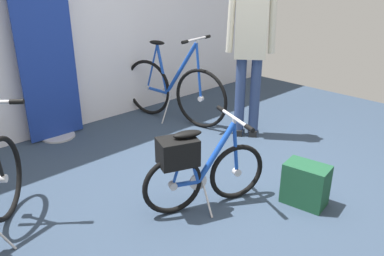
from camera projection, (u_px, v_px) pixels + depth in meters
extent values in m
plane|color=#2D3D51|center=(225.00, 199.00, 3.09)|extent=(6.89, 6.89, 0.00)
cylinder|color=#B7B7BC|center=(58.00, 136.00, 4.25)|extent=(0.36, 0.36, 0.02)
cube|color=navy|center=(46.00, 50.00, 3.89)|extent=(0.60, 0.02, 1.90)
torus|color=black|center=(237.00, 172.00, 3.03)|extent=(0.45, 0.21, 0.47)
cylinder|color=#B7B7BC|center=(237.00, 172.00, 3.03)|extent=(0.07, 0.07, 0.06)
torus|color=black|center=(173.00, 186.00, 2.83)|extent=(0.45, 0.21, 0.47)
cylinder|color=#B7B7BC|center=(173.00, 186.00, 2.83)|extent=(0.07, 0.07, 0.06)
cylinder|color=#1947B2|center=(186.00, 184.00, 2.87)|extent=(0.21, 0.11, 0.05)
cylinder|color=#1947B2|center=(216.00, 153.00, 2.88)|extent=(0.32, 0.16, 0.46)
cylinder|color=#1947B2|center=(193.00, 160.00, 2.82)|extent=(0.13, 0.08, 0.40)
cylinder|color=#1947B2|center=(186.00, 184.00, 2.87)|extent=(0.20, 0.10, 0.04)
cylinder|color=#1947B2|center=(235.00, 148.00, 2.94)|extent=(0.08, 0.05, 0.43)
cylinder|color=#1947B2|center=(180.00, 162.00, 2.78)|extent=(0.14, 0.07, 0.38)
ellipsoid|color=black|center=(187.00, 134.00, 2.73)|extent=(0.24, 0.16, 0.05)
cylinder|color=#B7B7BC|center=(234.00, 121.00, 2.84)|extent=(0.03, 0.03, 0.04)
cylinder|color=#B7B7BC|center=(234.00, 118.00, 2.84)|extent=(0.18, 0.42, 0.03)
cylinder|color=black|center=(250.00, 128.00, 2.65)|extent=(0.07, 0.10, 0.04)
cylinder|color=black|center=(221.00, 109.00, 3.02)|extent=(0.07, 0.10, 0.04)
cylinder|color=#B7B7BC|center=(198.00, 182.00, 2.91)|extent=(0.14, 0.06, 0.14)
cylinder|color=#B7B7BC|center=(207.00, 200.00, 2.89)|extent=(0.08, 0.19, 0.22)
cube|color=black|center=(178.00, 152.00, 2.75)|extent=(0.33, 0.29, 0.20)
torus|color=black|center=(201.00, 99.00, 4.41)|extent=(0.18, 0.70, 0.70)
cylinder|color=#B7B7BC|center=(201.00, 99.00, 4.41)|extent=(0.06, 0.07, 0.06)
torus|color=black|center=(148.00, 88.00, 4.83)|extent=(0.18, 0.70, 0.70)
cylinder|color=#B7B7BC|center=(148.00, 88.00, 4.83)|extent=(0.06, 0.07, 0.06)
cylinder|color=#1947B2|center=(157.00, 90.00, 4.76)|extent=(0.10, 0.31, 0.05)
cylinder|color=#1947B2|center=(181.00, 69.00, 4.44)|extent=(0.14, 0.47, 0.67)
cylinder|color=#1947B2|center=(162.00, 69.00, 4.60)|extent=(0.07, 0.17, 0.59)
cylinder|color=#1947B2|center=(157.00, 90.00, 4.76)|extent=(0.09, 0.31, 0.04)
cylinder|color=#1947B2|center=(199.00, 71.00, 4.31)|extent=(0.05, 0.10, 0.64)
cylinder|color=#1947B2|center=(152.00, 67.00, 4.68)|extent=(0.06, 0.20, 0.57)
ellipsoid|color=black|center=(157.00, 43.00, 4.52)|extent=(0.13, 0.23, 0.05)
cylinder|color=#B7B7BC|center=(197.00, 41.00, 4.20)|extent=(0.03, 0.03, 0.04)
cylinder|color=#B7B7BC|center=(197.00, 39.00, 4.19)|extent=(0.44, 0.11, 0.03)
cylinder|color=black|center=(185.00, 42.00, 4.02)|extent=(0.10, 0.05, 0.04)
cylinder|color=black|center=(207.00, 37.00, 4.36)|extent=(0.10, 0.05, 0.04)
cylinder|color=#B7B7BC|center=(167.00, 93.00, 4.68)|extent=(0.04, 0.14, 0.14)
cylinder|color=#B7B7BC|center=(166.00, 109.00, 4.65)|extent=(0.19, 0.05, 0.32)
torus|color=black|center=(3.00, 179.00, 2.77)|extent=(0.44, 0.50, 0.63)
cylinder|color=#B7B7BC|center=(3.00, 179.00, 2.77)|extent=(0.08, 0.08, 0.06)
cylinder|color=black|center=(17.00, 102.00, 2.50)|extent=(0.09, 0.09, 0.04)
cylinder|color=navy|center=(255.00, 98.00, 4.14)|extent=(0.11, 0.11, 0.88)
cube|color=black|center=(252.00, 131.00, 4.34)|extent=(0.24, 0.22, 0.07)
cylinder|color=navy|center=(240.00, 98.00, 4.16)|extent=(0.11, 0.11, 0.88)
cube|color=black|center=(238.00, 130.00, 4.36)|extent=(0.24, 0.22, 0.07)
cube|color=beige|center=(251.00, 25.00, 3.86)|extent=(0.36, 0.37, 0.67)
cylinder|color=beige|center=(272.00, 25.00, 3.85)|extent=(0.11, 0.08, 0.57)
cylinder|color=beige|center=(231.00, 24.00, 3.90)|extent=(0.10, 0.12, 0.57)
cube|color=#19472D|center=(306.00, 184.00, 2.98)|extent=(0.26, 0.36, 0.34)
cube|color=#1F5939|center=(311.00, 184.00, 3.09)|extent=(0.07, 0.23, 0.15)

